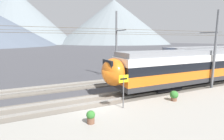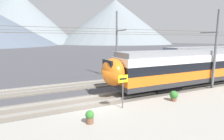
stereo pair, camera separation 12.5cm
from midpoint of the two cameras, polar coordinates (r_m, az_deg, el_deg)
ground_plane at (r=13.35m, az=-5.25°, el=-11.74°), size 400.00×400.00×0.00m
platform_slab at (r=9.51m, az=4.73°, el=-20.01°), size 120.00×7.22×0.33m
track_near at (r=14.30m, az=-6.76°, el=-9.99°), size 120.00×3.00×0.28m
track_far at (r=19.12m, az=-11.70°, el=-5.05°), size 120.00×3.00×0.28m
train_near_platform at (r=22.49m, az=29.77°, el=1.66°), size 25.83×2.95×4.27m
catenary_mast_mid at (r=19.74m, az=30.28°, el=5.79°), size 46.52×1.97×7.64m
catenary_mast_far_side at (r=22.61m, az=1.89°, el=8.42°), size 46.52×2.60×8.39m
platform_sign at (r=11.70m, az=3.83°, el=-4.54°), size 0.70×0.08×2.27m
potted_plant_platform_edge at (r=10.07m, az=-6.84°, el=-14.61°), size 0.48×0.48×0.74m
potted_plant_by_shelter at (r=14.19m, az=19.56°, el=-7.71°), size 0.62×0.62×0.77m
mountain_central_peak at (r=230.02m, az=-28.47°, el=14.89°), size 130.63×130.63×60.12m
mountain_right_ridge at (r=214.62m, az=1.05°, el=15.20°), size 129.88×129.88×50.59m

